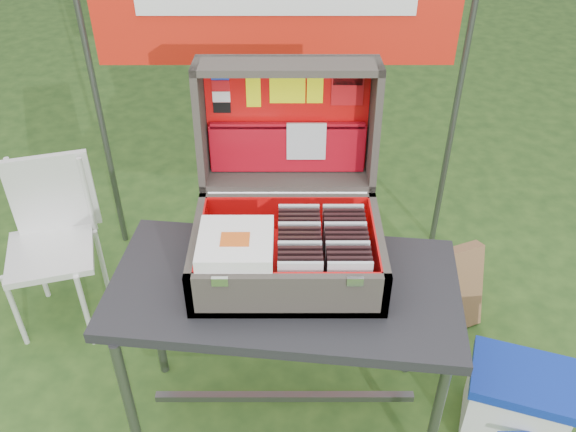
{
  "coord_description": "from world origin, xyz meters",
  "views": [
    {
      "loc": [
        0.05,
        -1.52,
        2.13
      ],
      "look_at": [
        0.05,
        0.1,
        0.91
      ],
      "focal_mm": 38.0,
      "sensor_mm": 36.0,
      "label": 1
    }
  ],
  "objects_px": {
    "suitcase": "(287,187)",
    "cardboard_box": "(442,294)",
    "chair": "(51,254)",
    "table": "(284,356)",
    "cooler": "(515,402)"
  },
  "relations": [
    {
      "from": "suitcase",
      "to": "cardboard_box",
      "type": "bearing_deg",
      "value": 27.66
    },
    {
      "from": "chair",
      "to": "cardboard_box",
      "type": "distance_m",
      "value": 1.74
    },
    {
      "from": "suitcase",
      "to": "cardboard_box",
      "type": "distance_m",
      "value": 1.14
    },
    {
      "from": "table",
      "to": "cooler",
      "type": "xyz_separation_m",
      "value": [
        0.88,
        -0.06,
        -0.2
      ]
    },
    {
      "from": "suitcase",
      "to": "cooler",
      "type": "height_order",
      "value": "suitcase"
    },
    {
      "from": "table",
      "to": "chair",
      "type": "relative_size",
      "value": 1.47
    },
    {
      "from": "table",
      "to": "cooler",
      "type": "bearing_deg",
      "value": 2.5
    },
    {
      "from": "table",
      "to": "suitcase",
      "type": "xyz_separation_m",
      "value": [
        0.01,
        0.12,
        0.67
      ]
    },
    {
      "from": "table",
      "to": "suitcase",
      "type": "bearing_deg",
      "value": 90.95
    },
    {
      "from": "cooler",
      "to": "cardboard_box",
      "type": "bearing_deg",
      "value": 126.08
    },
    {
      "from": "table",
      "to": "cardboard_box",
      "type": "xyz_separation_m",
      "value": [
        0.71,
        0.49,
        -0.16
      ]
    },
    {
      "from": "chair",
      "to": "suitcase",
      "type": "bearing_deg",
      "value": -37.4
    },
    {
      "from": "cardboard_box",
      "to": "cooler",
      "type": "bearing_deg",
      "value": -94.75
    },
    {
      "from": "table",
      "to": "chair",
      "type": "xyz_separation_m",
      "value": [
        -1.02,
        0.54,
        0.03
      ]
    },
    {
      "from": "table",
      "to": "cardboard_box",
      "type": "relative_size",
      "value": 2.81
    }
  ]
}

